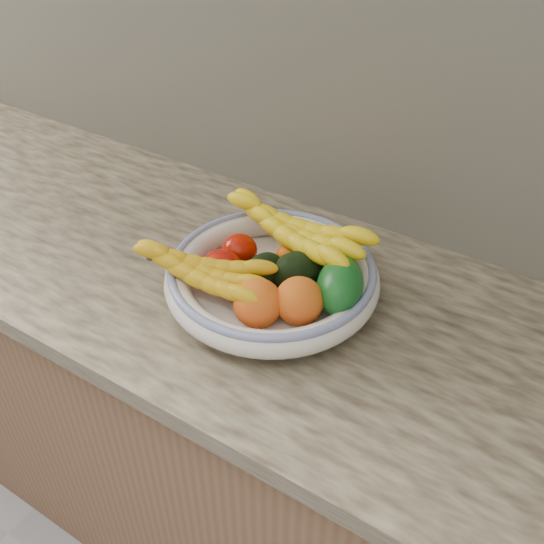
% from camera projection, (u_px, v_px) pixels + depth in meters
% --- Properties ---
extents(kitchen_counter, '(2.44, 0.66, 1.40)m').
position_uv_depth(kitchen_counter, '(278.00, 432.00, 1.42)').
color(kitchen_counter, brown).
rests_on(kitchen_counter, ground).
extents(fruit_bowl, '(0.39, 0.39, 0.08)m').
position_uv_depth(fruit_bowl, '(272.00, 277.00, 1.10)').
color(fruit_bowl, silver).
rests_on(fruit_bowl, kitchen_counter).
extents(clementine_back_left, '(0.06, 0.06, 0.05)m').
position_uv_depth(clementine_back_left, '(294.00, 241.00, 1.18)').
color(clementine_back_left, '#FA6905').
rests_on(clementine_back_left, fruit_bowl).
extents(clementine_back_right, '(0.06, 0.06, 0.05)m').
position_uv_depth(clementine_back_right, '(313.00, 253.00, 1.14)').
color(clementine_back_right, '#E86504').
rests_on(clementine_back_right, fruit_bowl).
extents(clementine_back_mid, '(0.07, 0.07, 0.05)m').
position_uv_depth(clementine_back_mid, '(291.00, 256.00, 1.14)').
color(clementine_back_mid, '#DA5B04').
rests_on(clementine_back_mid, fruit_bowl).
extents(clementine_extra, '(0.05, 0.05, 0.04)m').
position_uv_depth(clementine_extra, '(290.00, 256.00, 1.14)').
color(clementine_extra, '#F26005').
rests_on(clementine_extra, fruit_bowl).
extents(tomato_left, '(0.08, 0.08, 0.06)m').
position_uv_depth(tomato_left, '(239.00, 250.00, 1.14)').
color(tomato_left, '#AD1102').
rests_on(tomato_left, fruit_bowl).
extents(tomato_near_left, '(0.10, 0.10, 0.07)m').
position_uv_depth(tomato_near_left, '(222.00, 270.00, 1.09)').
color(tomato_near_left, '#AF0F06').
rests_on(tomato_near_left, fruit_bowl).
extents(avocado_center, '(0.07, 0.10, 0.06)m').
position_uv_depth(avocado_center, '(263.00, 272.00, 1.08)').
color(avocado_center, black).
rests_on(avocado_center, fruit_bowl).
extents(avocado_right, '(0.12, 0.13, 0.07)m').
position_uv_depth(avocado_right, '(297.00, 271.00, 1.09)').
color(avocado_right, black).
rests_on(avocado_right, fruit_bowl).
extents(green_mango, '(0.14, 0.15, 0.11)m').
position_uv_depth(green_mango, '(340.00, 286.00, 1.03)').
color(green_mango, '#0E4F18').
rests_on(green_mango, fruit_bowl).
extents(peach_front, '(0.09, 0.09, 0.08)m').
position_uv_depth(peach_front, '(258.00, 303.00, 1.01)').
color(peach_front, orange).
rests_on(peach_front, fruit_bowl).
extents(peach_right, '(0.11, 0.11, 0.08)m').
position_uv_depth(peach_right, '(299.00, 301.00, 1.02)').
color(peach_right, orange).
rests_on(peach_right, fruit_bowl).
extents(banana_bunch_back, '(0.34, 0.16, 0.09)m').
position_uv_depth(banana_bunch_back, '(293.00, 234.00, 1.13)').
color(banana_bunch_back, yellow).
rests_on(banana_bunch_back, fruit_bowl).
extents(banana_bunch_front, '(0.29, 0.16, 0.07)m').
position_uv_depth(banana_bunch_front, '(202.00, 274.00, 1.05)').
color(banana_bunch_front, gold).
rests_on(banana_bunch_front, fruit_bowl).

